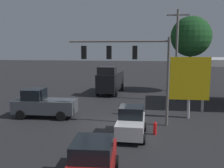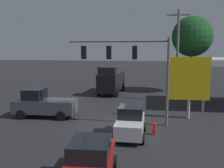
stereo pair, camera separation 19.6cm
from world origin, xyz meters
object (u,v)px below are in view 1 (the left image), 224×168
at_px(sedan_far, 93,162).
at_px(street_tree, 191,37).
at_px(price_sign, 190,79).
at_px(pickup_parked, 43,104).
at_px(utility_pole, 177,53).
at_px(delivery_truck, 110,80).
at_px(fire_hydrant, 155,128).
at_px(traffic_signal_assembly, 130,60).
at_px(hatchback_crossing, 131,122).

height_order(sedan_far, street_tree, street_tree).
bearing_deg(price_sign, pickup_parked, 6.33).
relative_size(utility_pole, street_tree, 0.99).
height_order(delivery_truck, street_tree, street_tree).
distance_m(utility_pole, fire_hydrant, 12.82).
relative_size(traffic_signal_assembly, street_tree, 0.76).
bearing_deg(traffic_signal_assembly, pickup_parked, -7.46).
bearing_deg(hatchback_crossing, price_sign, 139.10).
bearing_deg(delivery_truck, fire_hydrant, 22.78).
bearing_deg(hatchback_crossing, sedan_far, -10.73).
height_order(traffic_signal_assembly, utility_pole, utility_pole).
height_order(pickup_parked, delivery_truck, delivery_truck).
height_order(hatchback_crossing, delivery_truck, delivery_truck).
xyz_separation_m(traffic_signal_assembly, utility_pole, (-4.46, -9.44, 0.33)).
distance_m(hatchback_crossing, street_tree, 20.42).
bearing_deg(utility_pole, hatchback_crossing, 71.16).
distance_m(price_sign, street_tree, 14.03).
bearing_deg(hatchback_crossing, utility_pole, 161.96).
height_order(utility_pole, pickup_parked, utility_pole).
relative_size(utility_pole, delivery_truck, 1.43).
distance_m(pickup_parked, delivery_truck, 12.68).
bearing_deg(fire_hydrant, traffic_signal_assembly, -48.72).
bearing_deg(hatchback_crossing, fire_hydrant, 108.87).
relative_size(sedan_far, fire_hydrant, 5.11).
distance_m(price_sign, sedan_far, 12.68).
bearing_deg(pickup_parked, hatchback_crossing, 152.59).
relative_size(pickup_parked, hatchback_crossing, 1.38).
bearing_deg(delivery_truck, sedan_far, 10.00).
relative_size(utility_pole, pickup_parked, 1.88).
height_order(utility_pole, delivery_truck, utility_pole).
xyz_separation_m(hatchback_crossing, street_tree, (-6.58, -18.25, 6.36)).
bearing_deg(fire_hydrant, delivery_truck, -70.83).
distance_m(sedan_far, street_tree, 26.37).
distance_m(delivery_truck, fire_hydrant, 16.09).
distance_m(traffic_signal_assembly, price_sign, 5.54).
xyz_separation_m(delivery_truck, street_tree, (-10.26, -2.58, 5.61)).
bearing_deg(price_sign, delivery_truck, -52.74).
height_order(utility_pole, sedan_far, utility_pole).
distance_m(traffic_signal_assembly, pickup_parked, 8.32).
distance_m(traffic_signal_assembly, sedan_far, 9.69).
bearing_deg(street_tree, utility_pole, 68.26).
xyz_separation_m(traffic_signal_assembly, street_tree, (-6.90, -15.57, 2.40)).
bearing_deg(delivery_truck, utility_pole, 69.24).
height_order(delivery_truck, fire_hydrant, delivery_truck).
xyz_separation_m(utility_pole, delivery_truck, (7.82, -3.54, -3.54)).
distance_m(traffic_signal_assembly, street_tree, 17.20).
relative_size(utility_pole, sedan_far, 2.20).
height_order(pickup_parked, hatchback_crossing, pickup_parked).
distance_m(pickup_parked, fire_hydrant, 9.78).
bearing_deg(hatchback_crossing, street_tree, 160.97).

